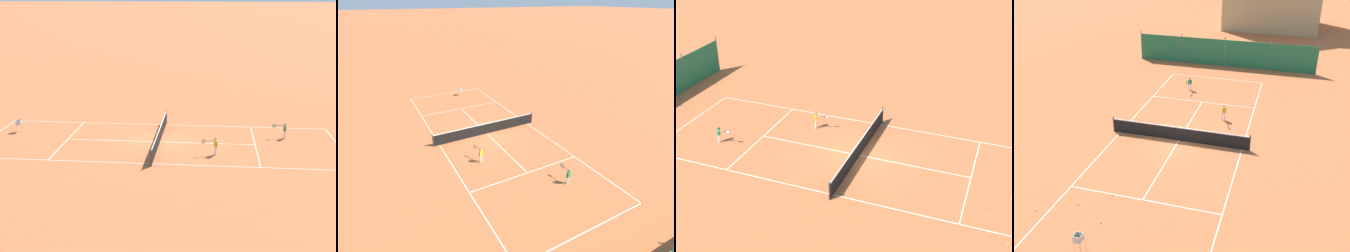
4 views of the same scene
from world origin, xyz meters
The scene contains 11 objects.
ground_plane centered at (0.00, 0.00, 0.00)m, with size 600.00×600.00×0.00m, color #B25B33.
court_line_markings centered at (0.00, 0.00, 0.00)m, with size 8.25×23.85×0.01m.
tennis_net centered at (0.00, 0.00, 0.50)m, with size 9.18×0.08×1.06m.
player_far_service centered at (-1.61, 8.48, 0.65)m, with size 0.37×0.97×1.11m.
player_near_baseline centered at (2.18, 3.69, 0.66)m, with size 0.36×1.00×1.13m.
tennis_ball_alley_right centered at (0.01, 1.53, 0.03)m, with size 0.07×0.07×0.07m, color #CCE033.
tennis_ball_by_net_right centered at (-1.27, -8.57, 0.03)m, with size 0.07×0.07×0.07m, color #CCE033.
tennis_ball_service_box centered at (-1.66, -6.49, 0.03)m, with size 0.07×0.07×0.07m, color #CCE033.
tennis_ball_far_corner centered at (-2.97, -7.67, 0.03)m, with size 0.07×0.07×0.07m, color #CCE033.
tennis_ball_by_net_left centered at (-4.71, -8.64, 0.03)m, with size 0.07×0.07×0.07m, color #CCE033.
ball_hopper centered at (-1.32, -10.40, 0.66)m, with size 0.36×0.36×0.89m.
Camera 1 is at (29.91, 3.43, 10.15)m, focal length 50.00 mm.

